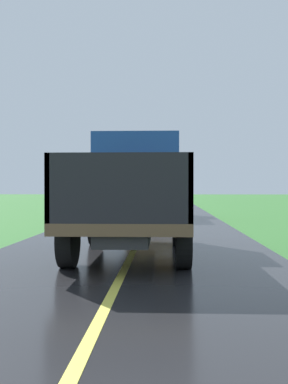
% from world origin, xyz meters
% --- Properties ---
extents(banana_truck_near, '(2.38, 5.82, 2.80)m').
position_xyz_m(banana_truck_near, '(0.01, 11.34, 1.48)').
color(banana_truck_near, '#2D2D30').
rests_on(banana_truck_near, road_surface).
extents(banana_truck_far, '(2.38, 5.81, 2.80)m').
position_xyz_m(banana_truck_far, '(0.21, 24.00, 1.48)').
color(banana_truck_far, '#2D2D30').
rests_on(banana_truck_far, road_surface).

